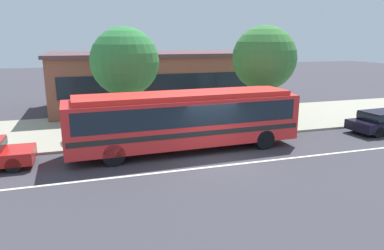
% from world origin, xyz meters
% --- Properties ---
extents(ground_plane, '(120.00, 120.00, 0.00)m').
position_xyz_m(ground_plane, '(0.00, 0.00, 0.00)').
color(ground_plane, '#3B3940').
extents(sidewalk_slab, '(60.00, 8.00, 0.12)m').
position_xyz_m(sidewalk_slab, '(0.00, 7.16, 0.06)').
color(sidewalk_slab, '#A09B88').
rests_on(sidewalk_slab, ground_plane).
extents(lane_stripe_center, '(56.00, 0.16, 0.01)m').
position_xyz_m(lane_stripe_center, '(0.00, -0.80, 0.00)').
color(lane_stripe_center, silver).
rests_on(lane_stripe_center, ground_plane).
extents(transit_bus, '(11.45, 2.88, 2.91)m').
position_xyz_m(transit_bus, '(-0.99, 1.81, 1.69)').
color(transit_bus, red).
rests_on(transit_bus, ground_plane).
extents(pedestrian_waiting_near_sign, '(0.48, 0.48, 1.59)m').
position_xyz_m(pedestrian_waiting_near_sign, '(4.84, 4.26, 1.04)').
color(pedestrian_waiting_near_sign, '#2A2A4B').
rests_on(pedestrian_waiting_near_sign, sidewalk_slab).
extents(bus_stop_sign, '(0.13, 0.44, 2.30)m').
position_xyz_m(bus_stop_sign, '(4.33, 3.74, 1.60)').
color(bus_stop_sign, gray).
rests_on(bus_stop_sign, sidewalk_slab).
extents(street_tree_near_stop, '(3.97, 3.97, 6.02)m').
position_xyz_m(street_tree_near_stop, '(-3.26, 6.50, 4.13)').
color(street_tree_near_stop, brown).
rests_on(street_tree_near_stop, sidewalk_slab).
extents(street_tree_mid_block, '(4.00, 4.00, 6.14)m').
position_xyz_m(street_tree_mid_block, '(5.24, 5.58, 4.25)').
color(street_tree_mid_block, brown).
rests_on(street_tree_mid_block, sidewalk_slab).
extents(station_building, '(16.46, 8.43, 4.41)m').
position_xyz_m(station_building, '(0.03, 13.82, 2.21)').
color(station_building, brown).
rests_on(station_building, ground_plane).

